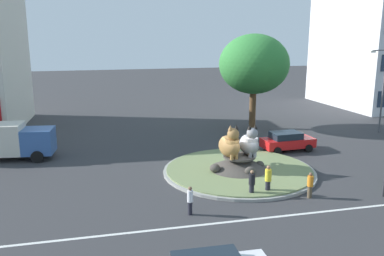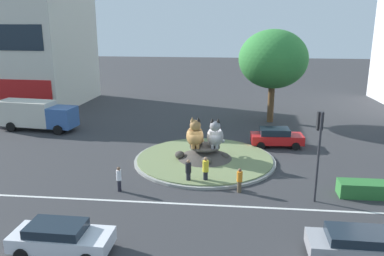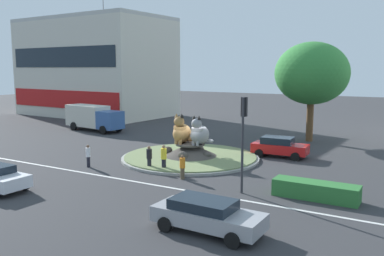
% 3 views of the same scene
% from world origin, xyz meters
% --- Properties ---
extents(ground_plane, '(160.00, 160.00, 0.00)m').
position_xyz_m(ground_plane, '(0.00, 0.00, 0.00)').
color(ground_plane, '#333335').
extents(lane_centreline, '(112.00, 0.20, 0.01)m').
position_xyz_m(lane_centreline, '(0.00, -7.11, 0.00)').
color(lane_centreline, silver).
rests_on(lane_centreline, ground).
extents(roundabout_island, '(10.38, 10.38, 1.19)m').
position_xyz_m(roundabout_island, '(-0.01, -0.01, 0.35)').
color(roundabout_island, gray).
rests_on(roundabout_island, ground).
extents(cat_statue_tabby, '(1.56, 2.48, 2.30)m').
position_xyz_m(cat_statue_tabby, '(-0.71, -0.09, 2.03)').
color(cat_statue_tabby, '#9E703D').
rests_on(cat_statue_tabby, roundabout_island).
extents(cat_statue_grey, '(1.41, 2.23, 2.21)m').
position_xyz_m(cat_statue_grey, '(0.75, 0.07, 2.00)').
color(cat_statue_grey, gray).
rests_on(cat_statue_grey, roundabout_island).
extents(traffic_light_mast, '(0.35, 0.46, 5.28)m').
position_xyz_m(traffic_light_mast, '(6.79, -5.87, 3.67)').
color(traffic_light_mast, '#2D2D33').
rests_on(traffic_light_mast, ground).
extents(clipped_hedge_strip, '(4.41, 1.20, 0.90)m').
position_xyz_m(clipped_hedge_strip, '(10.56, -4.95, 0.45)').
color(clipped_hedge_strip, '#2D7033').
rests_on(clipped_hedge_strip, ground).
extents(broadleaf_tree_behind_island, '(6.77, 6.77, 9.23)m').
position_xyz_m(broadleaf_tree_behind_island, '(5.77, 12.31, 6.33)').
color(broadleaf_tree_behind_island, brown).
rests_on(broadleaf_tree_behind_island, ground).
extents(pedestrian_yellow_shirt, '(0.39, 0.39, 1.78)m').
position_xyz_m(pedestrian_yellow_shirt, '(0.35, -4.07, 0.93)').
color(pedestrian_yellow_shirt, black).
rests_on(pedestrian_yellow_shirt, ground).
extents(pedestrian_orange_shirt, '(0.35, 0.35, 1.54)m').
position_xyz_m(pedestrian_orange_shirt, '(2.49, -5.18, 0.81)').
color(pedestrian_orange_shirt, brown).
rests_on(pedestrian_orange_shirt, ground).
extents(pedestrian_white_shirt, '(0.31, 0.31, 1.58)m').
position_xyz_m(pedestrian_white_shirt, '(-4.80, -5.80, 0.84)').
color(pedestrian_white_shirt, black).
rests_on(pedestrian_white_shirt, ground).
extents(pedestrian_black_shirt, '(0.38, 0.38, 1.63)m').
position_xyz_m(pedestrian_black_shirt, '(-0.74, -4.22, 0.85)').
color(pedestrian_black_shirt, black).
rests_on(pedestrian_black_shirt, ground).
extents(sedan_on_far_lane, '(4.30, 2.20, 1.55)m').
position_xyz_m(sedan_on_far_lane, '(5.58, 4.12, 0.81)').
color(sedan_on_far_lane, red).
rests_on(sedan_on_far_lane, ground).
extents(hatchback_near_shophouse, '(4.52, 2.11, 1.42)m').
position_xyz_m(hatchback_near_shophouse, '(-5.55, -12.50, 0.77)').
color(hatchback_near_shophouse, silver).
rests_on(hatchback_near_shophouse, ground).
extents(parked_car_right, '(4.76, 2.10, 1.39)m').
position_xyz_m(parked_car_right, '(7.71, -11.71, 0.76)').
color(parked_car_right, '#99999E').
rests_on(parked_car_right, ground).
extents(delivery_box_truck, '(7.57, 3.10, 2.77)m').
position_xyz_m(delivery_box_truck, '(-16.38, 6.87, 1.52)').
color(delivery_box_truck, '#335693').
rests_on(delivery_box_truck, ground).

